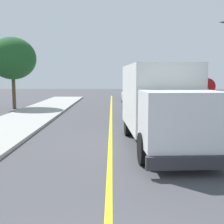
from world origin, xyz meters
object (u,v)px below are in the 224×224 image
at_px(parked_car_mid, 135,100).
at_px(street_tree_down_block, 13,59).
at_px(parked_car_far, 131,95).
at_px(box_truck, 160,101).
at_px(stop_sign, 207,95).
at_px(parked_car_furthest, 131,92).
at_px(parked_car_near, 147,109).

bearing_deg(parked_car_mid, street_tree_down_block, 175.54).
relative_size(parked_car_far, street_tree_down_block, 0.74).
bearing_deg(box_truck, stop_sign, 42.51).
distance_m(parked_car_far, stop_sign, 16.19).
bearing_deg(parked_car_far, box_truck, -90.07).
relative_size(parked_car_far, parked_car_furthest, 0.99).
distance_m(box_truck, stop_sign, 3.54).
relative_size(parked_car_furthest, street_tree_down_block, 0.75).
xyz_separation_m(parked_car_furthest, street_tree_down_block, (-10.60, -12.08, 3.39)).
xyz_separation_m(parked_car_mid, parked_car_far, (0.03, 6.05, 0.00)).
relative_size(box_truck, parked_car_mid, 1.64).
distance_m(parked_car_mid, parked_car_far, 6.05).
distance_m(box_truck, parked_car_mid, 12.33).
relative_size(parked_car_mid, street_tree_down_block, 0.75).
height_order(parked_car_mid, stop_sign, stop_sign).
xyz_separation_m(box_truck, parked_car_mid, (-0.00, 12.29, -0.97)).
distance_m(stop_sign, street_tree_down_block, 16.77).
xyz_separation_m(parked_car_mid, stop_sign, (2.62, -9.90, 1.06)).
bearing_deg(parked_car_near, box_truck, -91.82).
xyz_separation_m(parked_car_near, parked_car_mid, (-0.19, 6.39, 0.00)).
relative_size(parked_car_mid, stop_sign, 1.68).
height_order(parked_car_far, street_tree_down_block, street_tree_down_block).
bearing_deg(stop_sign, parked_car_furthest, 95.32).
height_order(parked_car_near, parked_car_far, same).
distance_m(box_truck, parked_car_near, 5.98).
bearing_deg(parked_car_near, street_tree_down_block, 145.10).
height_order(box_truck, street_tree_down_block, street_tree_down_block).
xyz_separation_m(parked_car_furthest, stop_sign, (2.12, -22.76, 1.06)).
xyz_separation_m(parked_car_far, street_tree_down_block, (-10.13, -5.26, 3.39)).
bearing_deg(parked_car_near, parked_car_furthest, 89.09).
bearing_deg(parked_car_far, street_tree_down_block, -152.57).
xyz_separation_m(parked_car_near, stop_sign, (2.42, -3.50, 1.06)).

